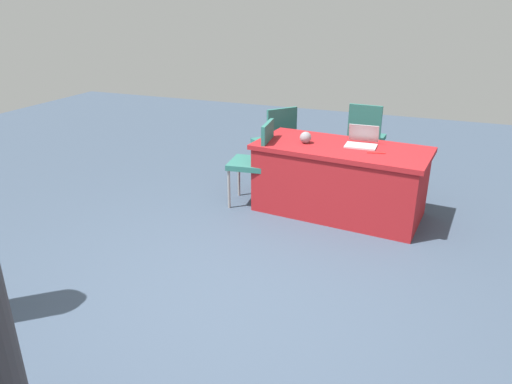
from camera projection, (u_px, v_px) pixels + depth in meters
The scene contains 8 objects.
ground_plane at pixel (225, 311), 3.54m from camera, with size 14.40×14.40×0.00m, color #3D4C60.
table_foreground at pixel (339, 180), 5.08m from camera, with size 1.88×1.02×0.75m.
chair_tucked_left at pixel (366, 134), 6.15m from camera, with size 0.46×0.46×0.96m.
chair_tucked_right at pixel (256, 158), 5.22m from camera, with size 0.49×0.49×0.96m.
chair_by_pillar at pixel (276, 138), 6.03m from camera, with size 0.62×0.62×0.95m.
laptop_silver at pixel (362, 142), 4.94m from camera, with size 0.32×0.30×0.21m.
yarn_ball at pixel (305, 137), 5.02m from camera, with size 0.12×0.12×0.12m, color gray.
scissors_red at pixel (376, 153), 4.71m from camera, with size 0.18×0.04×0.01m, color red.
Camera 1 is at (-1.30, 2.66, 2.16)m, focal length 33.08 mm.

